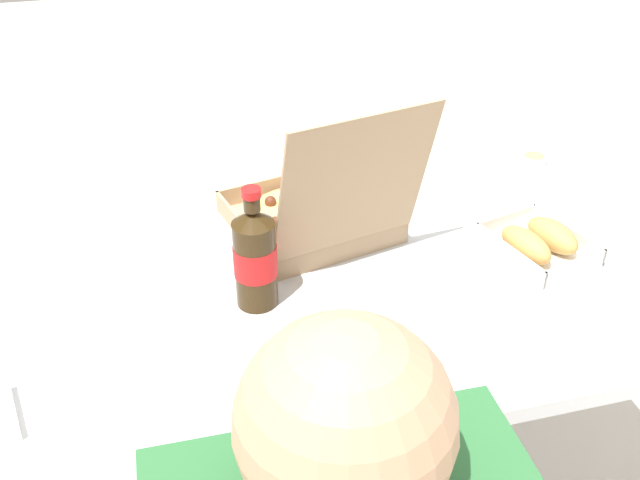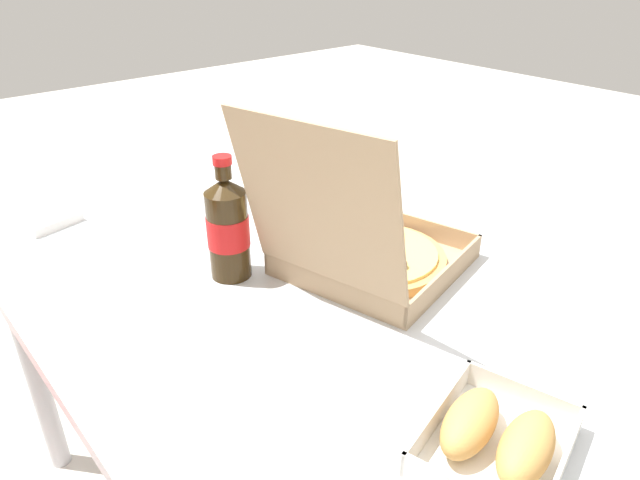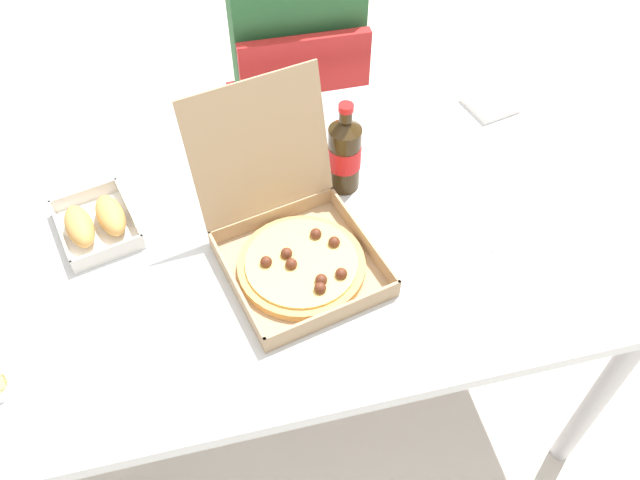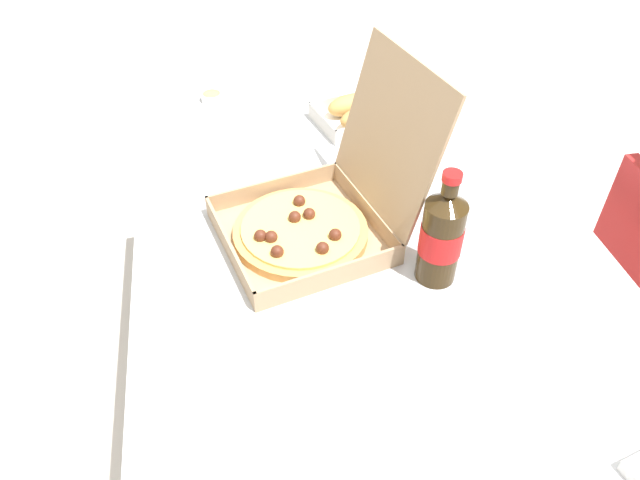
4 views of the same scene
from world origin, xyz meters
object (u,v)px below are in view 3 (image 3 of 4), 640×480
object	(u,v)px
diner_person	(293,48)
cola_bottle	(344,153)
bread_side_box	(96,222)
chair	(299,116)
pizza_box_open	(295,246)
paper_menu	(525,219)
napkin_pile	(490,104)

from	to	relation	value
diner_person	cola_bottle	xyz separation A→B (m)	(-0.02, -0.64, 0.15)
bread_side_box	chair	bearing A→B (deg)	46.49
pizza_box_open	paper_menu	xyz separation A→B (m)	(0.51, -0.01, -0.04)
diner_person	pizza_box_open	size ratio (longest dim) A/B	2.75
pizza_box_open	paper_menu	bearing A→B (deg)	-1.13
chair	napkin_pile	size ratio (longest dim) A/B	7.55
chair	bread_side_box	size ratio (longest dim) A/B	3.75
chair	diner_person	xyz separation A→B (m)	(0.00, 0.06, 0.21)
bread_side_box	napkin_pile	xyz separation A→B (m)	(0.98, 0.19, -0.02)
cola_bottle	paper_menu	size ratio (longest dim) A/B	1.07
cola_bottle	napkin_pile	bearing A→B (deg)	22.80
diner_person	napkin_pile	distance (m)	0.62
bread_side_box	napkin_pile	distance (m)	1.00
bread_side_box	paper_menu	size ratio (longest dim) A/B	1.05
diner_person	napkin_pile	size ratio (longest dim) A/B	10.46
pizza_box_open	cola_bottle	world-z (taller)	pizza_box_open
diner_person	cola_bottle	size ratio (longest dim) A/B	5.14
diner_person	paper_menu	world-z (taller)	diner_person
pizza_box_open	cola_bottle	distance (m)	0.25
pizza_box_open	napkin_pile	world-z (taller)	pizza_box_open
diner_person	napkin_pile	world-z (taller)	diner_person
paper_menu	pizza_box_open	bearing A→B (deg)	178.41
chair	cola_bottle	size ratio (longest dim) A/B	3.71
chair	bread_side_box	xyz separation A→B (m)	(-0.56, -0.59, 0.28)
paper_menu	napkin_pile	distance (m)	0.39
chair	pizza_box_open	bearing A→B (deg)	-102.47
chair	pizza_box_open	world-z (taller)	pizza_box_open
chair	pizza_box_open	distance (m)	0.84
napkin_pile	chair	bearing A→B (deg)	136.49
diner_person	cola_bottle	bearing A→B (deg)	-91.69
chair	pizza_box_open	xyz separation A→B (m)	(-0.17, -0.77, 0.30)
bread_side_box	napkin_pile	size ratio (longest dim) A/B	2.01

